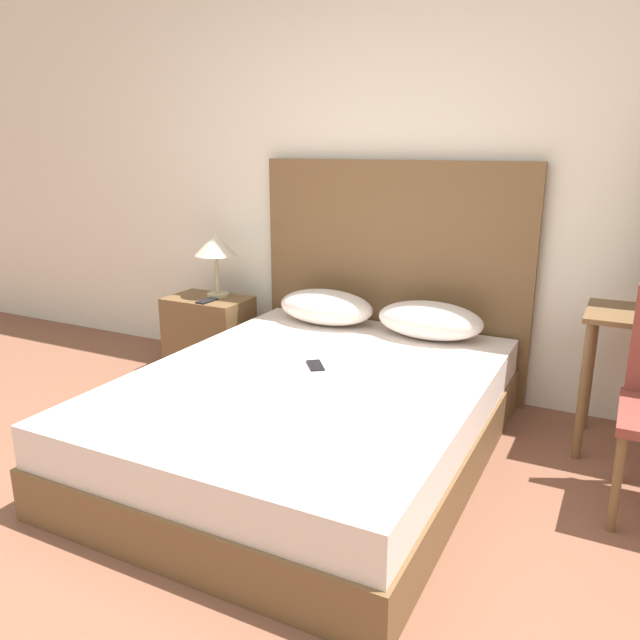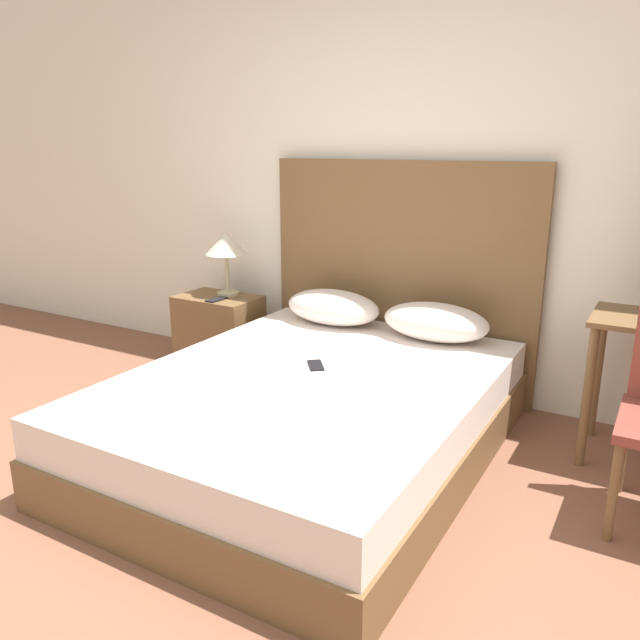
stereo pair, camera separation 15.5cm
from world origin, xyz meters
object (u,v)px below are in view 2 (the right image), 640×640
nightstand (219,332)px  phone_on_bed (316,365)px  table_lamp (226,246)px  bed (309,415)px  phone_on_nightstand (216,299)px

nightstand → phone_on_bed: bearing=-29.7°
phone_on_bed → table_lamp: table_lamp is taller
table_lamp → phone_on_bed: bearing=-33.1°
bed → table_lamp: (-1.16, 0.85, 0.63)m
phone_on_bed → phone_on_nightstand: (-1.09, 0.57, 0.08)m
nightstand → table_lamp: table_lamp is taller
bed → nightstand: nightstand is taller
bed → phone_on_nightstand: bearing=148.5°
phone_on_nightstand → phone_on_bed: bearing=-27.5°
phone_on_nightstand → nightstand: bearing=124.5°
bed → nightstand: bearing=146.7°
bed → phone_on_bed: 0.25m
phone_on_bed → table_lamp: (-1.12, 0.73, 0.42)m
table_lamp → phone_on_nightstand: table_lamp is taller
phone_on_nightstand → bed: bearing=-31.5°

